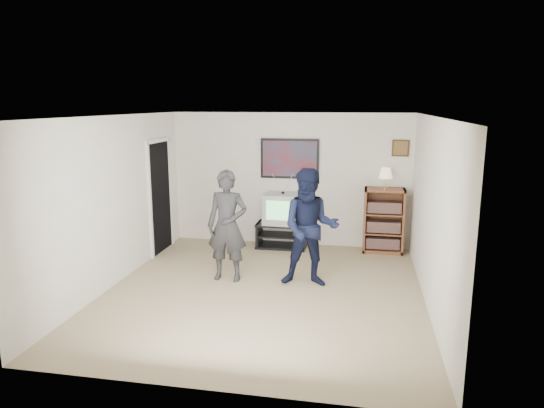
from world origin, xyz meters
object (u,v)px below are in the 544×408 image
(person_tall, at_px, (227,226))
(person_short, at_px, (310,228))
(media_stand, at_px, (282,235))
(bookshelf, at_px, (383,220))
(crt_television, at_px, (283,208))

(person_tall, height_order, person_short, person_short)
(media_stand, relative_size, bookshelf, 0.79)
(bookshelf, distance_m, person_short, 2.22)
(person_short, bearing_deg, media_stand, 107.69)
(person_short, bearing_deg, crt_television, 107.20)
(crt_television, bearing_deg, bookshelf, 4.07)
(bookshelf, relative_size, person_tall, 0.69)
(person_tall, bearing_deg, person_short, 0.20)
(person_short, bearing_deg, bookshelf, 55.02)
(media_stand, distance_m, crt_television, 0.52)
(media_stand, xyz_separation_m, bookshelf, (1.86, 0.05, 0.35))
(crt_television, bearing_deg, media_stand, -177.49)
(crt_television, distance_m, person_short, 1.97)
(crt_television, bearing_deg, person_tall, -104.41)
(crt_television, distance_m, bookshelf, 1.85)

